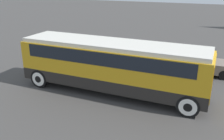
{
  "coord_description": "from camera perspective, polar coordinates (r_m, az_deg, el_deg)",
  "views": [
    {
      "loc": [
        5.31,
        -12.12,
        6.15
      ],
      "look_at": [
        0.0,
        0.0,
        1.32
      ],
      "focal_mm": 40.0,
      "sensor_mm": 36.0,
      "label": 1
    }
  ],
  "objects": [
    {
      "name": "tour_bus",
      "position": [
        13.9,
        0.36,
        1.73
      ],
      "size": [
        10.6,
        2.63,
        2.94
      ],
      "color": "black",
      "rests_on": "ground_plane"
    },
    {
      "name": "parked_car_mid",
      "position": [
        18.32,
        18.26,
        1.72
      ],
      "size": [
        4.78,
        1.82,
        1.41
      ],
      "color": "#7A6B5B",
      "rests_on": "ground_plane"
    },
    {
      "name": "ground_plane",
      "position": [
        14.59,
        0.0,
        -4.89
      ],
      "size": [
        120.0,
        120.0,
        0.0
      ],
      "primitive_type": "plane",
      "color": "#423F3D"
    },
    {
      "name": "parked_car_near",
      "position": [
        21.7,
        -4.39,
        5.47
      ],
      "size": [
        4.64,
        1.85,
        1.41
      ],
      "color": "maroon",
      "rests_on": "ground_plane"
    }
  ]
}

